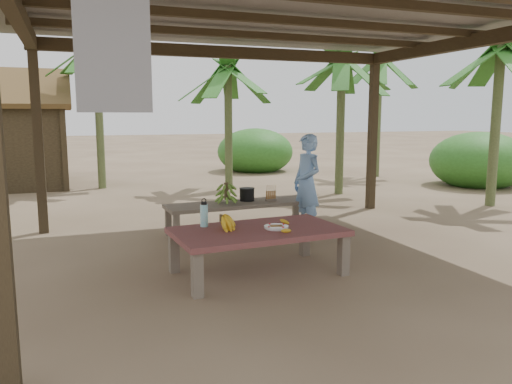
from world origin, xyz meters
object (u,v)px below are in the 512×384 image
object	(u,v)px
work_table	(258,235)
bench	(241,206)
ripe_banana_bunch	(221,221)
cooking_pot	(247,195)
water_flask	(204,215)
woman	(307,183)
plate	(276,227)

from	to	relation	value
work_table	bench	world-z (taller)	work_table
ripe_banana_bunch	cooking_pot	xyz separation A→B (m)	(0.96, 1.91, -0.05)
water_flask	woman	distance (m)	2.29
plate	woman	xyz separation A→B (m)	(1.19, 1.68, 0.20)
bench	work_table	bearing A→B (deg)	-106.41
water_flask	woman	bearing A→B (deg)	34.53
cooking_pot	work_table	bearing A→B (deg)	-106.12
woman	bench	bearing A→B (deg)	-118.22
plate	woman	size ratio (longest dim) A/B	0.18
plate	water_flask	xyz separation A→B (m)	(-0.70, 0.38, 0.11)
ripe_banana_bunch	cooking_pot	bearing A→B (deg)	63.19
bench	ripe_banana_bunch	world-z (taller)	ripe_banana_bunch
cooking_pot	woman	bearing A→B (deg)	-26.78
water_flask	woman	world-z (taller)	woman
work_table	plate	bearing A→B (deg)	-23.29
water_flask	bench	bearing A→B (deg)	58.78
cooking_pot	plate	bearing A→B (deg)	-100.80
bench	woman	xyz separation A→B (m)	(0.92, -0.29, 0.33)
cooking_pot	woman	distance (m)	0.91
work_table	water_flask	size ratio (longest dim) A/B	5.88
plate	cooking_pot	world-z (taller)	cooking_pot
bench	water_flask	distance (m)	1.88
work_table	plate	size ratio (longest dim) A/B	7.10
bench	woman	bearing A→B (deg)	-20.80
water_flask	cooking_pot	size ratio (longest dim) A/B	1.46
cooking_pot	bench	bearing A→B (deg)	-140.90
woman	plate	bearing A→B (deg)	-45.82
work_table	bench	distance (m)	1.96
water_flask	woman	xyz separation A→B (m)	(1.89, 1.30, 0.09)
bench	water_flask	xyz separation A→B (m)	(-0.97, -1.59, 0.24)
plate	cooking_pot	distance (m)	2.11
water_flask	work_table	bearing A→B (deg)	-31.28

